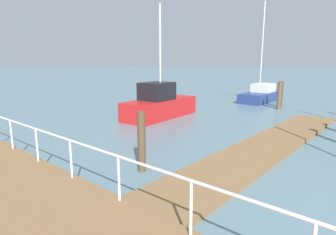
% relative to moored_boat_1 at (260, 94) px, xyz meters
% --- Properties ---
extents(ground_plane, '(300.00, 300.00, 0.00)m').
position_rel_moored_boat_1_xyz_m(ground_plane, '(-17.45, 7.36, -0.63)').
color(ground_plane, slate).
extents(floating_dock, '(15.48, 2.00, 0.18)m').
position_rel_moored_boat_1_xyz_m(floating_dock, '(-13.21, -5.92, -0.54)').
color(floating_dock, olive).
rests_on(floating_dock, ground_plane).
extents(boardwalk_railing, '(0.06, 28.00, 1.08)m').
position_rel_moored_boat_1_xyz_m(boardwalk_railing, '(-20.60, -3.40, 0.63)').
color(boardwalk_railing, white).
rests_on(boardwalk_railing, boardwalk).
extents(dock_piling_0, '(0.30, 0.30, 2.04)m').
position_rel_moored_boat_1_xyz_m(dock_piling_0, '(-3.12, -2.76, 0.39)').
color(dock_piling_0, brown).
rests_on(dock_piling_0, ground_plane).
extents(dock_piling_3, '(0.26, 0.26, 1.97)m').
position_rel_moored_boat_1_xyz_m(dock_piling_3, '(-18.34, -3.78, 0.35)').
color(dock_piling_3, brown).
rests_on(dock_piling_3, ground_plane).
extents(dock_piling_5, '(0.31, 0.31, 2.02)m').
position_rel_moored_boat_1_xyz_m(dock_piling_5, '(-2.14, -2.53, 0.37)').
color(dock_piling_5, '#473826').
rests_on(dock_piling_5, ground_plane).
extents(moored_boat_1, '(4.98, 2.15, 8.49)m').
position_rel_moored_boat_1_xyz_m(moored_boat_1, '(0.00, 0.00, 0.00)').
color(moored_boat_1, navy).
rests_on(moored_boat_1, ground_plane).
extents(moored_boat_3, '(5.75, 2.49, 6.91)m').
position_rel_moored_boat_1_xyz_m(moored_boat_3, '(-11.27, 1.87, 0.20)').
color(moored_boat_3, red).
rests_on(moored_boat_3, ground_plane).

